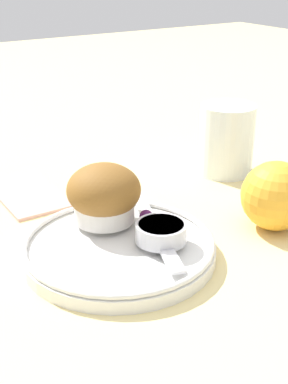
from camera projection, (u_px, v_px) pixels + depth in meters
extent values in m
plane|color=beige|center=(127.00, 254.00, 0.57)|extent=(3.00, 3.00, 0.00)
cylinder|color=white|center=(117.00, 249.00, 0.57)|extent=(0.20, 0.20, 0.01)
torus|color=white|center=(117.00, 241.00, 0.56)|extent=(0.20, 0.20, 0.01)
cylinder|color=silver|center=(101.00, 209.00, 0.59)|extent=(0.07, 0.07, 0.03)
ellipsoid|color=brown|center=(100.00, 191.00, 0.59)|extent=(0.08, 0.08, 0.06)
cylinder|color=silver|center=(161.00, 232.00, 0.56)|extent=(0.05, 0.05, 0.02)
cylinder|color=silver|center=(161.00, 226.00, 0.55)|extent=(0.05, 0.05, 0.00)
sphere|color=#4C194C|center=(146.00, 216.00, 0.59)|extent=(0.02, 0.02, 0.02)
sphere|color=#4C194C|center=(153.00, 221.00, 0.58)|extent=(0.02, 0.02, 0.02)
cube|color=silver|center=(152.00, 226.00, 0.58)|extent=(0.18, 0.07, 0.00)
sphere|color=#F4A82D|center=(276.00, 196.00, 0.61)|extent=(0.08, 0.08, 0.08)
cylinder|color=silver|center=(226.00, 139.00, 0.77)|extent=(0.08, 0.08, 0.10)
cube|color=#D19E93|center=(27.00, 193.00, 0.71)|extent=(0.14, 0.08, 0.01)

